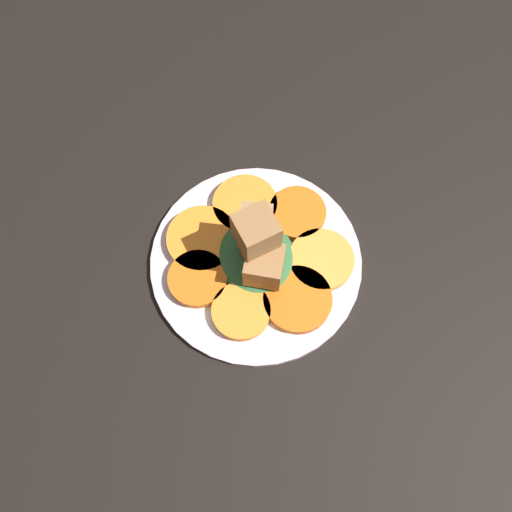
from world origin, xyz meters
The scene contains 11 objects.
table_slab centered at (0.00, 0.00, 1.00)cm, with size 120.00×120.00×2.00cm, color black.
plate centered at (0.00, 0.00, 2.52)cm, with size 27.80×27.80×1.05cm.
carrot_slice_0 centered at (6.06, -4.43, 3.75)cm, with size 7.38×7.38×1.30cm, color orange.
carrot_slice_1 centered at (7.26, 2.69, 3.75)cm, with size 8.71×8.71×1.30cm, color #D66114.
carrot_slice_2 centered at (3.52, 7.70, 3.75)cm, with size 8.47×8.47×1.30cm, color #F99438.
carrot_slice_3 centered at (-3.83, 7.51, 3.75)cm, with size 7.72×7.72×1.30cm, color orange.
carrot_slice_4 centered at (-7.67, 1.48, 3.75)cm, with size 8.73×8.73×1.30cm, color orange.
carrot_slice_5 centered at (-5.03, -5.63, 3.75)cm, with size 9.32×9.32×1.30cm, color orange.
carrot_slice_6 centered at (0.39, -8.03, 3.75)cm, with size 7.57×7.57×1.30cm, color orange.
center_pile centered at (0.29, 0.21, 7.03)cm, with size 11.37×10.05×10.92cm.
fork centered at (-0.38, -6.22, 3.30)cm, with size 17.63×2.44×0.40cm.
Camera 1 is at (22.37, -8.99, 63.81)cm, focal length 35.00 mm.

